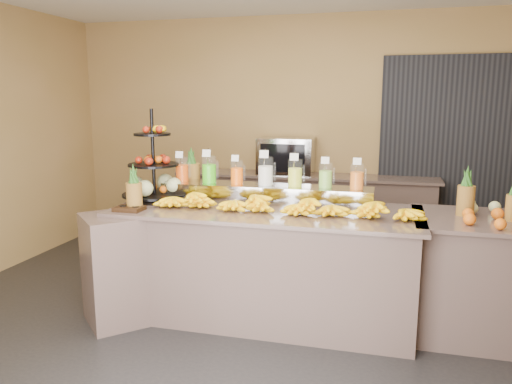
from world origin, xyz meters
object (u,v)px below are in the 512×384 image
at_px(fruit_stand, 157,177).
at_px(right_fruit_pile, 488,211).
at_px(pitcher_tray, 266,193).
at_px(oven_warmer, 286,156).
at_px(condiment_caddy, 129,209).
at_px(banana_heap, 282,203).

distance_m(fruit_stand, right_fruit_pile, 2.72).
relative_size(pitcher_tray, right_fruit_pile, 4.19).
bearing_deg(fruit_stand, oven_warmer, 83.33).
xyz_separation_m(fruit_stand, condiment_caddy, (-0.03, -0.48, -0.19)).
distance_m(right_fruit_pile, oven_warmer, 2.71).
xyz_separation_m(right_fruit_pile, oven_warmer, (-1.91, 1.92, 0.14)).
height_order(fruit_stand, condiment_caddy, fruit_stand).
height_order(banana_heap, condiment_caddy, banana_heap).
relative_size(banana_heap, fruit_stand, 2.67).
xyz_separation_m(banana_heap, oven_warmer, (-0.37, 2.02, 0.14)).
bearing_deg(right_fruit_pile, condiment_caddy, -172.31).
bearing_deg(condiment_caddy, fruit_stand, 86.90).
relative_size(banana_heap, oven_warmer, 3.32).
bearing_deg(oven_warmer, fruit_stand, -115.24).
xyz_separation_m(fruit_stand, oven_warmer, (0.81, 1.81, 0.01)).
bearing_deg(right_fruit_pile, fruit_stand, 177.76).
height_order(pitcher_tray, right_fruit_pile, right_fruit_pile).
bearing_deg(banana_heap, right_fruit_pile, 3.79).
distance_m(banana_heap, condiment_caddy, 1.24).
relative_size(pitcher_tray, oven_warmer, 2.85).
relative_size(pitcher_tray, banana_heap, 0.86).
distance_m(banana_heap, fruit_stand, 1.21).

